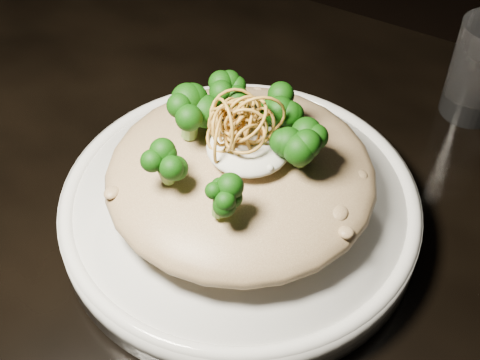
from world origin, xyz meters
name	(u,v)px	position (x,y,z in m)	size (l,w,h in m)	color
table	(308,341)	(0.00, 0.00, 0.67)	(1.10, 0.80, 0.75)	black
plate	(240,210)	(-0.09, 0.03, 0.77)	(0.31, 0.31, 0.03)	silver
risotto	(241,175)	(-0.09, 0.04, 0.81)	(0.23, 0.23, 0.05)	brown
broccoli	(235,133)	(-0.09, 0.03, 0.86)	(0.16, 0.16, 0.06)	black
cheese	(249,147)	(-0.09, 0.04, 0.84)	(0.07, 0.07, 0.02)	silver
shallots	(241,118)	(-0.09, 0.04, 0.87)	(0.06, 0.06, 0.04)	olive
drinking_glass	(480,70)	(0.05, 0.29, 0.80)	(0.06, 0.06, 0.11)	white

